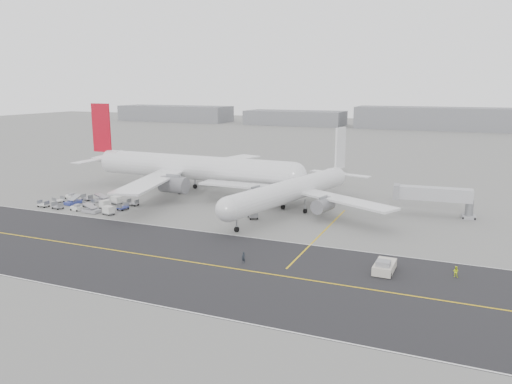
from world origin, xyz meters
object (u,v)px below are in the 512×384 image
at_px(jet_bridge, 434,195).
at_px(ground_crew_b, 456,272).
at_px(pushback_tug, 384,267).
at_px(airliner_a, 188,167).
at_px(airliner_b, 294,190).
at_px(ground_crew_a, 244,258).

distance_m(jet_bridge, ground_crew_b, 36.71).
xyz_separation_m(pushback_tug, jet_bridge, (4.51, 38.24, 3.61)).
distance_m(pushback_tug, ground_crew_b, 10.22).
relative_size(pushback_tug, ground_crew_b, 4.53).
distance_m(airliner_a, airliner_b, 34.09).
xyz_separation_m(airliner_b, pushback_tug, (24.58, -30.06, -4.12)).
relative_size(airliner_a, jet_bridge, 3.83).
relative_size(pushback_tug, ground_crew_a, 4.07).
bearing_deg(ground_crew_b, airliner_a, -21.76).
xyz_separation_m(jet_bridge, ground_crew_b, (5.49, -36.11, -3.66)).
relative_size(airliner_b, ground_crew_b, 29.30).
height_order(airliner_b, ground_crew_b, airliner_b).
height_order(airliner_a, airliner_b, airliner_a).
height_order(ground_crew_a, ground_crew_b, ground_crew_a).
xyz_separation_m(jet_bridge, ground_crew_a, (-25.72, -42.96, -3.57)).
bearing_deg(jet_bridge, ground_crew_a, -125.14).
bearing_deg(ground_crew_b, jet_bridge, -73.75).
height_order(airliner_a, jet_bridge, airliner_a).
relative_size(ground_crew_a, ground_crew_b, 1.11).
relative_size(airliner_a, pushback_tug, 8.65).
bearing_deg(jet_bridge, airliner_b, -168.54).
xyz_separation_m(airliner_b, jet_bridge, (29.09, 8.17, -0.51)).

